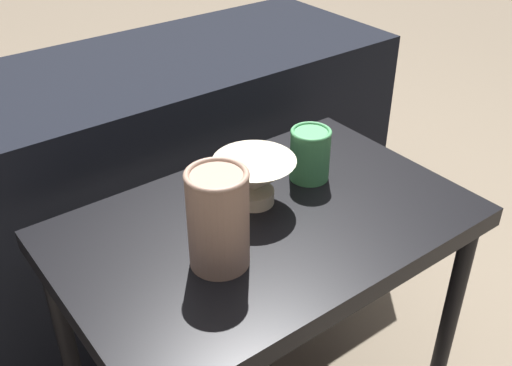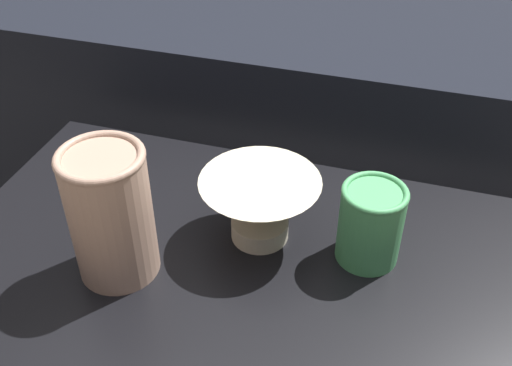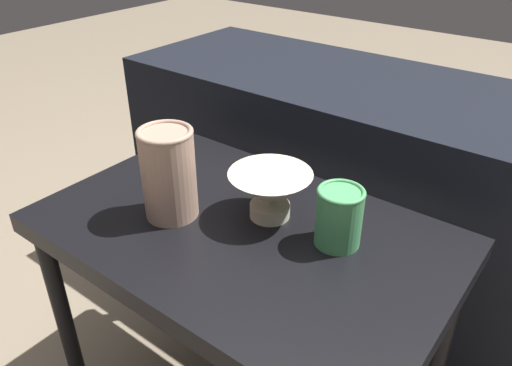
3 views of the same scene
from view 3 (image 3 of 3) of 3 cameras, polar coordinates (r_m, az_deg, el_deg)
table at (r=0.97m, az=-1.46°, el=-7.97°), size 0.77×0.49×0.55m
couch_backdrop at (r=1.48m, az=12.93°, el=-1.47°), size 1.45×0.50×0.67m
bowl at (r=0.93m, az=1.62°, el=-0.90°), size 0.16×0.16×0.09m
vase_textured_left at (r=0.94m, az=-9.96°, el=1.19°), size 0.10×0.10×0.18m
vase_colorful_right at (r=0.87m, az=9.47°, el=-3.74°), size 0.08×0.08×0.11m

